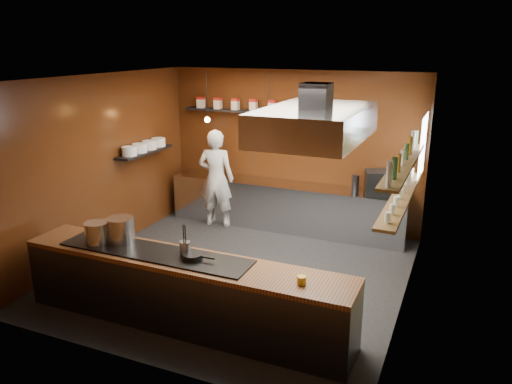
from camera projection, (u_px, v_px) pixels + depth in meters
The scene contains 26 objects.
floor at pixel (238, 273), 7.84m from camera, with size 5.00×5.00×0.00m, color black.
back_wall at pixel (292, 149), 9.60m from camera, with size 5.00×5.00×0.00m, color #3E1B0B.
left_wall at pixel (102, 165), 8.35m from camera, with size 5.00×5.00×0.00m, color #3E1B0B.
right_wall at pixel (411, 202), 6.46m from camera, with size 5.00×5.00×0.00m, color brown.
ceiling at pixel (235, 78), 6.97m from camera, with size 5.00×5.00×0.00m, color silver.
window_pane at pixel (423, 147), 7.86m from camera, with size 1.00×1.00×0.00m, color white.
prep_counter at pixel (285, 206), 9.61m from camera, with size 4.60×0.65×0.90m, color silver.
pass_counter at pixel (183, 291), 6.30m from camera, with size 4.40×0.72×0.94m.
tin_shelf at pixel (246, 111), 9.62m from camera, with size 2.60×0.26×0.04m, color black.
plate_shelf at pixel (145, 152), 9.15m from camera, with size 0.30×1.40×0.04m, color black.
bottle_shelf_upper at pixel (404, 164), 6.66m from camera, with size 0.26×2.80×0.04m, color brown.
bottle_shelf_lower at pixel (401, 197), 6.80m from camera, with size 0.26×2.80×0.04m, color brown.
extractor_hood at pixel (315, 123), 6.27m from camera, with size 1.20×2.00×0.72m.
pendant_left at pixel (207, 117), 9.24m from camera, with size 0.10×0.10×0.95m.
pendant_right at pixel (267, 121), 8.79m from camera, with size 0.10×0.10×0.95m.
storage_tins at pixel (254, 105), 9.52m from camera, with size 2.43×0.13×0.22m.
plate_stacks at pixel (144, 146), 9.13m from camera, with size 0.26×1.16×0.16m.
bottles at pixel (405, 154), 6.62m from camera, with size 0.06×2.66×0.24m.
wine_glasses at pixel (401, 191), 6.77m from camera, with size 0.07×2.37×0.13m.
stockpot_large at pixel (121, 230), 6.55m from camera, with size 0.35×0.35×0.34m, color silver.
stockpot_small at pixel (97, 233), 6.52m from camera, with size 0.31×0.31×0.29m, color silver.
utensil_crock at pixel (185, 248), 6.18m from camera, with size 0.14×0.14×0.18m, color #B1B3B8.
frying_pan at pixel (193, 257), 6.08m from camera, with size 0.43×0.26×0.06m.
butter_jar at pixel (302, 280), 5.49m from camera, with size 0.10×0.10×0.09m, color yellow.
espresso_machine at pixel (378, 183), 8.77m from camera, with size 0.42×0.40×0.42m, color black.
chef at pixel (216, 178), 9.65m from camera, with size 0.70×0.46×1.91m, color white.
Camera 1 is at (3.09, -6.44, 3.48)m, focal length 35.00 mm.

